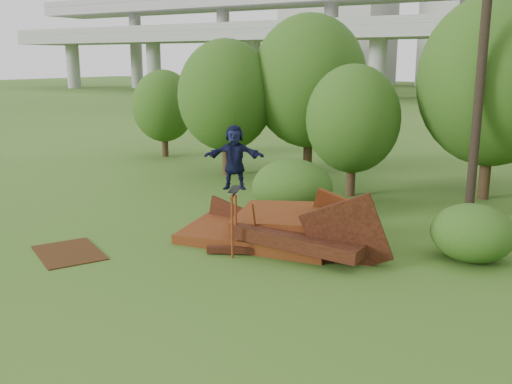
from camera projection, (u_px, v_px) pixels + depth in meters
The scene contains 15 objects.
ground at pixel (240, 287), 12.16m from camera, with size 240.00×240.00×0.00m, color #2D5116.
scrap_pile at pixel (283, 231), 14.92m from camera, with size 5.92×3.26×2.21m.
grind_rail at pixel (234, 217), 14.04m from camera, with size 0.42×0.84×1.56m.
skateboard at pixel (235, 189), 14.05m from camera, with size 0.53×0.83×0.08m.
skater at pixel (234, 157), 13.86m from camera, with size 1.46×0.47×1.58m, color black.
flat_plate at pixel (69, 253), 14.31m from camera, with size 2.01×1.43×0.03m, color #381F0C.
tree_0 at pixel (226, 95), 23.43m from camera, with size 3.97×3.97×5.61m.
tree_1 at pixel (309, 81), 23.49m from camera, with size 4.76×4.76×6.62m.
tree_2 at pixel (353, 119), 19.82m from camera, with size 3.28×3.28×4.63m.
tree_3 at pixel (493, 81), 19.04m from camera, with size 5.00×5.00×6.94m.
tree_6 at pixel (164, 106), 28.10m from camera, with size 3.07×3.07×4.29m.
shrub_left at pixel (292, 188), 17.63m from camera, with size 2.55×2.36×1.77m, color #1D4311.
shrub_right at pixel (473, 233), 13.62m from camera, with size 1.98×1.81×1.40m, color #1D4311.
utility_pole at pixel (485, 31), 16.40m from camera, with size 1.40×0.28×10.95m.
building_right at pixel (469, 7), 102.26m from camera, with size 14.00×14.00×28.00m, color #9E9E99.
Camera 1 is at (6.14, -9.60, 4.74)m, focal length 40.00 mm.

